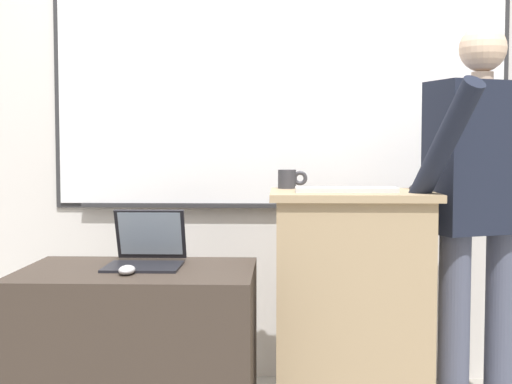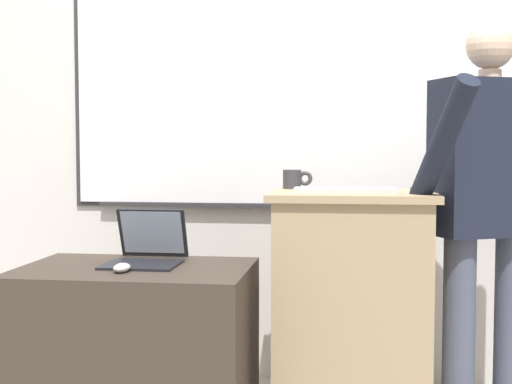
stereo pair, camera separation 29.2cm
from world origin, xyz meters
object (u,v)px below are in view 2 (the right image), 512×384
Objects in this scene: side_desk at (136,357)px; laptop at (148,247)px; person_presenter at (488,199)px; wireless_keyboard at (346,190)px; coffee_mug at (294,179)px; lectern_podium at (351,314)px; computer_mouse_by_keyboard at (418,189)px; computer_mouse_by_laptop at (122,268)px.

side_desk is 0.44m from laptop.
person_presenter is 0.58m from wireless_keyboard.
person_presenter reaches higher than coffee_mug.
lectern_podium is 0.63m from coffee_mug.
lectern_podium is 0.52m from wireless_keyboard.
coffee_mug is (0.59, 0.42, 0.69)m from side_desk.
person_presenter is 17.00× the size of computer_mouse_by_keyboard.
person_presenter is at bearing 15.90° from computer_mouse_by_laptop.
person_presenter is at bearing 6.85° from laptop.
person_presenter is 5.08× the size of laptop.
lectern_podium is 10.13× the size of computer_mouse_by_laptop.
coffee_mug reaches higher than wireless_keyboard.
computer_mouse_by_keyboard reaches higher than laptop.
lectern_podium is 1.12× the size of side_desk.
lectern_podium is 0.88m from laptop.
person_presenter reaches higher than computer_mouse_by_keyboard.
wireless_keyboard reaches higher than laptop.
lectern_podium is 0.72m from person_presenter.
laptop is 1.11m from computer_mouse_by_keyboard.
lectern_podium is at bearing 15.49° from side_desk.
laptop is 0.82× the size of wireless_keyboard.
wireless_keyboard reaches higher than computer_mouse_by_laptop.
wireless_keyboard is 0.28m from computer_mouse_by_keyboard.
computer_mouse_by_keyboard is (1.10, 0.16, 0.67)m from side_desk.
coffee_mug reaches higher than computer_mouse_by_keyboard.
wireless_keyboard is at bearing 11.72° from side_desk.
wireless_keyboard reaches higher than lectern_podium.
lectern_podium is 2.47× the size of wireless_keyboard.
computer_mouse_by_laptop is at bearing -96.06° from side_desk.
computer_mouse_by_keyboard is 0.58m from coffee_mug.
side_desk is at bearing -144.33° from coffee_mug.
laptop is at bearing 163.15° from person_presenter.
lectern_podium is at bearing 8.31° from laptop.
computer_mouse_by_laptop is at bearing -166.03° from computer_mouse_by_keyboard.
wireless_keyboard is at bearing 167.07° from person_presenter.
lectern_podium is 0.96m from computer_mouse_by_laptop.
computer_mouse_by_keyboard is (1.12, 0.28, 0.29)m from computer_mouse_by_laptop.
laptop is 3.34× the size of computer_mouse_by_laptop.
coffee_mug is at bearing 35.67° from side_desk.
wireless_keyboard is at bearing 19.27° from computer_mouse_by_laptop.
computer_mouse_by_laptop is (-0.83, -0.29, -0.28)m from wireless_keyboard.
person_presenter is 4.15× the size of wireless_keyboard.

